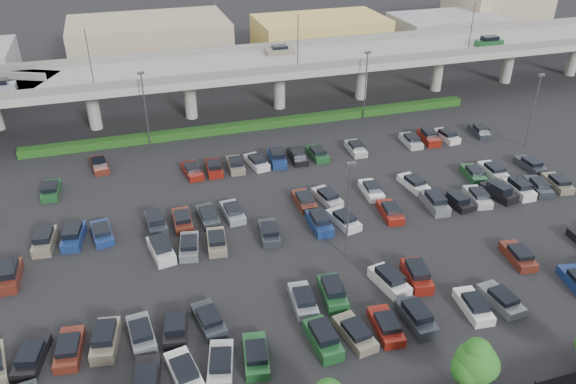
{
  "coord_description": "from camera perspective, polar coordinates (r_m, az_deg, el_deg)",
  "views": [
    {
      "loc": [
        -18.57,
        -48.98,
        32.93
      ],
      "look_at": [
        -2.7,
        2.41,
        2.0
      ],
      "focal_mm": 35.0,
      "sensor_mm": 36.0,
      "label": 1
    }
  ],
  "objects": [
    {
      "name": "ground",
      "position": [
        61.87,
        3.05,
        -2.3
      ],
      "size": [
        280.0,
        280.0,
        0.0
      ],
      "primitive_type": "plane",
      "color": "black"
    },
    {
      "name": "overpass",
      "position": [
        86.98,
        -4.28,
        12.46
      ],
      "size": [
        150.0,
        13.0,
        15.8
      ],
      "color": "gray",
      "rests_on": "ground"
    },
    {
      "name": "hedge",
      "position": [
        82.86,
        -2.84,
        6.86
      ],
      "size": [
        66.0,
        1.6,
        1.1
      ],
      "primitive_type": "cube",
      "color": "#163810",
      "rests_on": "ground"
    },
    {
      "name": "tree_row",
      "position": [
        41.72,
        17.16,
        -16.67
      ],
      "size": [
        65.07,
        3.66,
        5.94
      ],
      "color": "#332316",
      "rests_on": "ground"
    },
    {
      "name": "parked_cars",
      "position": [
        58.1,
        4.55,
        -4.02
      ],
      "size": [
        63.09,
        41.66,
        1.67
      ],
      "color": "#716958",
      "rests_on": "ground"
    },
    {
      "name": "light_poles",
      "position": [
        59.33,
        -1.2,
        3.16
      ],
      "size": [
        66.9,
        48.38,
        10.3
      ],
      "color": "#444448",
      "rests_on": "ground"
    },
    {
      "name": "distant_buildings",
      "position": [
        118.68,
        -1.56,
        15.65
      ],
      "size": [
        138.0,
        24.0,
        9.0
      ],
      "color": "slate",
      "rests_on": "ground"
    }
  ]
}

